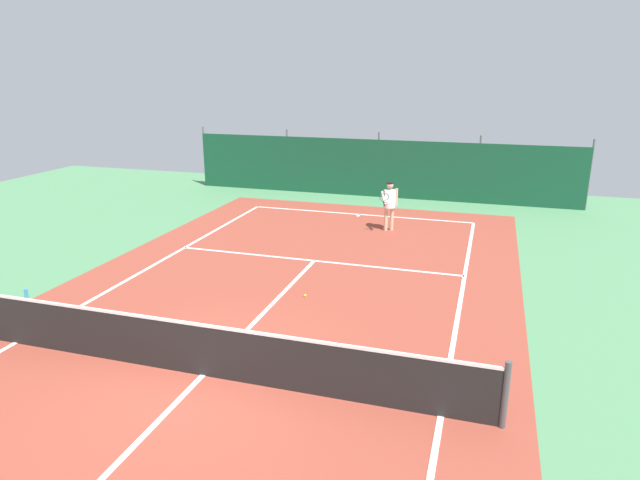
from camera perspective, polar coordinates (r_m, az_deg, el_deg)
ground_plane at (r=10.25m, az=-11.89°, el=-13.43°), size 36.00×36.00×0.00m
court_surface at (r=10.25m, az=-11.89°, el=-13.41°), size 11.02×26.60×0.01m
tennis_net at (r=10.01m, az=-12.07°, el=-10.90°), size 10.12×0.10×1.10m
back_fence at (r=24.12m, az=6.14°, el=6.23°), size 16.30×0.98×2.70m
tennis_player at (r=18.51m, az=7.13°, el=3.85°), size 0.57×0.83×1.64m
tennis_ball_near_player at (r=13.20m, az=-1.54°, el=-5.72°), size 0.07×0.07×0.07m
parked_car at (r=25.77m, az=7.04°, el=7.28°), size 2.44×4.40×1.68m
water_bottle at (r=14.77m, az=-27.91°, el=-4.91°), size 0.08×0.08×0.24m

